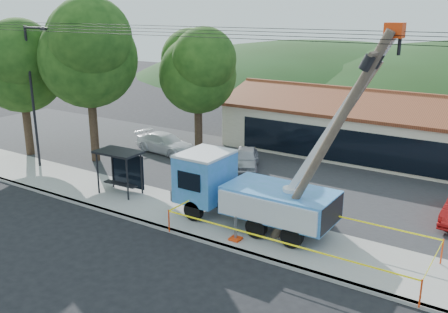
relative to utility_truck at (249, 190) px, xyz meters
name	(u,v)px	position (x,y,z in m)	size (l,w,h in m)	color
ground	(152,253)	(-2.00, -4.65, -1.83)	(120.00, 120.00, 0.00)	black
curb	(182,234)	(-2.00, -2.55, -1.76)	(60.00, 0.25, 0.15)	#9A9890
sidewalk	(206,220)	(-2.00, -0.65, -1.76)	(60.00, 4.00, 0.15)	#9A9890
parking_lot	(281,176)	(-2.00, 7.35, -1.78)	(60.00, 12.00, 0.10)	#28282B
strip_mall	(386,130)	(2.00, 15.33, 0.05)	(22.50, 8.53, 4.67)	beige
streetlight	(34,87)	(-15.79, 0.35, 3.47)	(2.13, 0.22, 9.00)	black
tree_west_near	(88,49)	(-14.00, 3.35, 5.69)	(7.56, 6.72, 10.80)	#332316
tree_west_far	(20,62)	(-19.00, 1.85, 4.71)	(6.84, 6.08, 9.48)	#332316
tree_lot	(198,67)	(-9.00, 8.35, 4.38)	(6.30, 5.60, 8.94)	#332316
hill_west	(323,79)	(-17.00, 50.35, -1.83)	(78.40, 56.00, 28.00)	#1A3212
utility_truck	(249,190)	(0.00, 0.00, 0.00)	(10.13, 4.19, 9.36)	black
leaning_pole	(332,135)	(4.13, -0.65, 3.36)	(4.67, 1.97, 9.26)	#4D3C32
bus_shelter	(121,162)	(-8.01, -0.23, 0.10)	(2.59, 1.67, 2.43)	black
caution_tape	(297,230)	(2.97, -1.00, -0.88)	(11.08, 3.74, 1.08)	#F43C0D
car_silver	(246,170)	(-4.49, 7.26, -1.83)	(1.60, 3.98, 1.36)	#A9ABB1
car_white	(166,154)	(-11.24, 7.39, -1.83)	(1.93, 4.75, 1.38)	white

